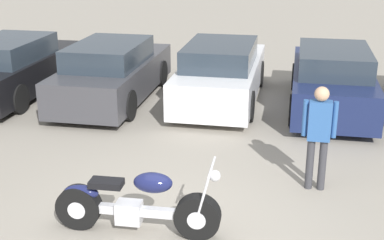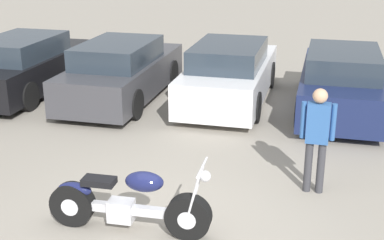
# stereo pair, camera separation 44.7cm
# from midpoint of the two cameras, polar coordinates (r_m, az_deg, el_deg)

# --- Properties ---
(ground_plane) EXTENTS (60.00, 60.00, 0.00)m
(ground_plane) POSITION_cam_midpoint_polar(r_m,az_deg,el_deg) (7.53, -1.13, -11.18)
(ground_plane) COLOR gray
(motorcycle) EXTENTS (2.25, 0.62, 1.05)m
(motorcycle) POSITION_cam_midpoint_polar(r_m,az_deg,el_deg) (7.25, -5.18, -8.89)
(motorcycle) COLOR black
(motorcycle) RESTS_ON ground_plane
(parked_car_black) EXTENTS (1.79, 4.54, 1.43)m
(parked_car_black) POSITION_cam_midpoint_polar(r_m,az_deg,el_deg) (13.99, -16.36, 5.57)
(parked_car_black) COLOR black
(parked_car_black) RESTS_ON ground_plane
(parked_car_dark_grey) EXTENTS (1.79, 4.54, 1.43)m
(parked_car_dark_grey) POSITION_cam_midpoint_polar(r_m,az_deg,el_deg) (12.93, -6.48, 5.14)
(parked_car_dark_grey) COLOR #3D3D42
(parked_car_dark_grey) RESTS_ON ground_plane
(parked_car_white) EXTENTS (1.79, 4.54, 1.43)m
(parked_car_white) POSITION_cam_midpoint_polar(r_m,az_deg,el_deg) (12.70, 5.07, 4.94)
(parked_car_white) COLOR white
(parked_car_white) RESTS_ON ground_plane
(parked_car_navy) EXTENTS (1.79, 4.54, 1.43)m
(parked_car_navy) POSITION_cam_midpoint_polar(r_m,az_deg,el_deg) (12.47, 16.61, 3.92)
(parked_car_navy) COLOR #19234C
(parked_car_navy) RESTS_ON ground_plane
(person_standing) EXTENTS (0.52, 0.22, 1.67)m
(person_standing) POSITION_cam_midpoint_polar(r_m,az_deg,el_deg) (8.30, 14.73, -1.26)
(person_standing) COLOR #38383D
(person_standing) RESTS_ON ground_plane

